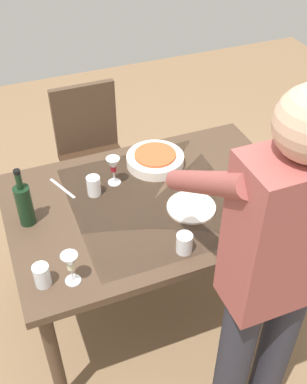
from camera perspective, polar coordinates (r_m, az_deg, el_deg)
name	(u,v)px	position (r m, az deg, el deg)	size (l,w,h in m)	color
ground_plane	(154,298)	(2.80, 0.00, -12.71)	(6.00, 6.00, 0.00)	#846647
dining_table	(154,212)	(2.30, 0.00, -2.47)	(1.38, 0.94, 0.76)	#4C3828
chair_near	(91,148)	(3.01, -7.55, 5.31)	(0.40, 0.40, 0.91)	#352114
person_server	(272,273)	(1.71, 14.16, -9.48)	(0.42, 0.61, 1.69)	#2D2D38
wine_bottle	(24,204)	(2.14, -15.41, -1.40)	(0.07, 0.07, 0.30)	black
wine_glass_left	(113,166)	(2.29, -4.90, 3.14)	(0.07, 0.07, 0.15)	white
wine_glass_right	(70,263)	(1.85, -10.06, -8.54)	(0.07, 0.07, 0.15)	white
water_cup_near_left	(184,243)	(1.98, 3.69, -6.23)	(0.07, 0.07, 0.09)	silver
water_cup_near_right	(94,186)	(2.27, -7.27, 0.75)	(0.07, 0.07, 0.10)	silver
water_cup_far_left	(42,275)	(1.91, -13.38, -9.83)	(0.07, 0.07, 0.10)	silver
serving_bowl_pasta	(155,159)	(2.45, 0.21, 4.00)	(0.30, 0.30, 0.07)	white
dinner_plate_near	(191,207)	(2.21, 4.60, -1.84)	(0.23, 0.23, 0.01)	white
table_knife	(62,188)	(2.35, -11.00, 0.43)	(0.01, 0.20, 0.01)	silver
table_fork	(260,184)	(2.39, 12.80, 0.93)	(0.01, 0.18, 0.01)	silver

